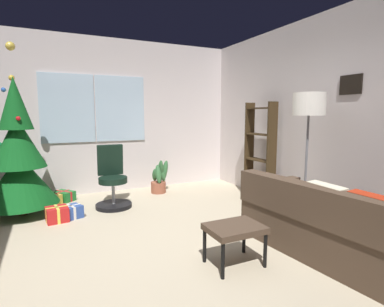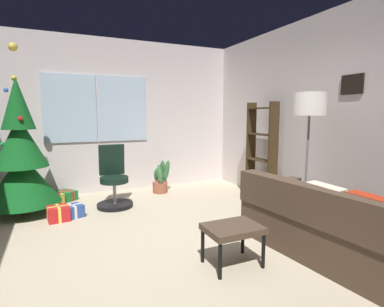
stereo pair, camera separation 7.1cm
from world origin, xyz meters
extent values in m
cube|color=#BBAC8F|center=(0.00, 0.00, -0.05)|extent=(4.62, 6.18, 0.10)
cube|color=silver|center=(0.00, 3.14, 1.42)|extent=(4.62, 0.10, 2.84)
cube|color=silver|center=(-0.81, 3.08, 1.56)|extent=(0.90, 0.03, 1.20)
cube|color=silver|center=(0.12, 3.08, 1.56)|extent=(0.90, 0.03, 1.20)
cube|color=silver|center=(2.36, 0.00, 1.42)|extent=(0.10, 6.18, 2.84)
cube|color=black|center=(2.30, -0.06, 1.83)|extent=(0.02, 0.30, 0.24)
cube|color=#493729|center=(1.50, -0.55, 0.21)|extent=(1.06, 1.93, 0.42)
cube|color=#493729|center=(1.14, -0.58, 0.60)|extent=(0.36, 1.87, 0.36)
cube|color=#493729|center=(1.43, 0.31, 0.52)|extent=(0.91, 0.22, 0.20)
cube|color=#AE2B13|center=(1.30, -1.10, 0.59)|extent=(0.15, 0.40, 0.41)
cube|color=beige|center=(1.26, -0.66, 0.59)|extent=(0.17, 0.41, 0.41)
cube|color=#493729|center=(0.44, -0.32, 0.37)|extent=(0.54, 0.41, 0.06)
cylinder|color=black|center=(0.20, -0.49, 0.17)|extent=(0.04, 0.04, 0.34)
cylinder|color=black|center=(0.67, -0.49, 0.17)|extent=(0.04, 0.04, 0.34)
cylinder|color=black|center=(0.20, -0.14, 0.17)|extent=(0.04, 0.04, 0.34)
cylinder|color=black|center=(0.67, -0.14, 0.17)|extent=(0.04, 0.04, 0.34)
cylinder|color=#4C331E|center=(-1.54, 2.26, 0.08)|extent=(0.12, 0.12, 0.16)
cone|color=#0F501B|center=(-1.54, 2.26, 0.53)|extent=(1.02, 1.02, 0.74)
cone|color=#0F501B|center=(-1.54, 2.26, 1.07)|extent=(0.74, 0.74, 0.74)
cone|color=#0F501B|center=(-1.54, 2.26, 1.62)|extent=(0.45, 0.45, 0.74)
sphere|color=red|center=(-1.49, 2.06, 1.41)|extent=(0.06, 0.06, 0.06)
sphere|color=gold|center=(-1.56, 2.34, 1.97)|extent=(0.08, 0.08, 0.08)
sphere|color=silver|center=(-1.24, 2.48, 0.70)|extent=(0.07, 0.07, 0.07)
sphere|color=blue|center=(-1.66, 2.23, 1.80)|extent=(0.06, 0.06, 0.06)
sphere|color=#1E8C4C|center=(-1.78, 2.43, 1.03)|extent=(0.07, 0.07, 0.07)
sphere|color=#F2D14C|center=(-1.54, 2.26, 2.39)|extent=(0.12, 0.12, 0.12)
cube|color=red|center=(-1.09, 1.74, 0.10)|extent=(0.31, 0.29, 0.20)
cube|color=#EAD84C|center=(-1.09, 1.74, 0.10)|extent=(0.28, 0.07, 0.21)
cube|color=#EAD84C|center=(-1.09, 1.74, 0.10)|extent=(0.07, 0.27, 0.21)
cube|color=#1E722D|center=(-0.96, 2.78, 0.08)|extent=(0.38, 0.40, 0.16)
cube|color=red|center=(-0.96, 2.78, 0.08)|extent=(0.25, 0.29, 0.17)
cube|color=red|center=(-0.96, 2.78, 0.08)|extent=(0.20, 0.17, 0.17)
cube|color=gold|center=(-1.18, 2.60, 0.08)|extent=(0.40, 0.40, 0.16)
cube|color=#B21919|center=(-1.18, 2.60, 0.08)|extent=(0.20, 0.24, 0.17)
cube|color=#B21919|center=(-1.18, 2.60, 0.08)|extent=(0.26, 0.22, 0.17)
cube|color=#2D4C99|center=(-0.91, 1.81, 0.09)|extent=(0.34, 0.32, 0.18)
cube|color=silver|center=(-0.91, 1.81, 0.09)|extent=(0.12, 0.24, 0.18)
cube|color=silver|center=(-0.91, 1.81, 0.09)|extent=(0.28, 0.14, 0.18)
cylinder|color=black|center=(-0.27, 2.04, 0.03)|extent=(0.56, 0.56, 0.06)
cylinder|color=#B2B2B7|center=(-0.27, 2.04, 0.25)|extent=(0.05, 0.05, 0.38)
cylinder|color=black|center=(-0.27, 2.04, 0.44)|extent=(0.44, 0.44, 0.09)
cube|color=black|center=(-0.26, 2.23, 0.74)|extent=(0.40, 0.12, 0.49)
cube|color=#362714|center=(2.09, 1.12, 0.83)|extent=(0.18, 0.04, 1.66)
cube|color=#362714|center=(2.09, 1.72, 0.83)|extent=(0.18, 0.04, 1.66)
cube|color=#362714|center=(2.09, 1.42, 0.25)|extent=(0.18, 0.56, 0.02)
cube|color=#362714|center=(2.09, 1.42, 0.69)|extent=(0.18, 0.56, 0.02)
cube|color=#362714|center=(2.09, 1.42, 1.13)|extent=(0.18, 0.56, 0.02)
cube|color=#362714|center=(2.09, 1.42, 1.56)|extent=(0.18, 0.56, 0.02)
cube|color=maroon|center=(2.11, 1.22, 0.36)|extent=(0.14, 0.08, 0.19)
cube|color=navy|center=(2.11, 1.31, 0.36)|extent=(0.15, 0.07, 0.20)
cube|color=beige|center=(2.11, 1.39, 0.36)|extent=(0.14, 0.07, 0.20)
cube|color=#2D6943|center=(2.12, 1.45, 0.34)|extent=(0.13, 0.05, 0.17)
cube|color=#7A2974|center=(2.12, 1.51, 0.36)|extent=(0.13, 0.05, 0.19)
cube|color=#B17E24|center=(2.10, 1.56, 0.35)|extent=(0.16, 0.05, 0.18)
cylinder|color=slate|center=(1.80, 0.12, 0.01)|extent=(0.28, 0.28, 0.03)
cylinder|color=slate|center=(1.80, 0.12, 0.74)|extent=(0.03, 0.03, 1.42)
cylinder|color=white|center=(1.80, 0.12, 1.59)|extent=(0.39, 0.39, 0.28)
cylinder|color=#96523B|center=(0.67, 2.59, 0.10)|extent=(0.28, 0.28, 0.20)
ellipsoid|color=#35693B|center=(0.75, 2.61, 0.37)|extent=(0.21, 0.17, 0.36)
ellipsoid|color=#35693B|center=(0.82, 2.63, 0.40)|extent=(0.19, 0.13, 0.41)
ellipsoid|color=#35693B|center=(0.63, 2.66, 0.33)|extent=(0.15, 0.21, 0.29)
ellipsoid|color=#35693B|center=(0.73, 2.60, 0.41)|extent=(0.16, 0.24, 0.45)
ellipsoid|color=#35693B|center=(0.64, 2.50, 0.37)|extent=(0.13, 0.22, 0.36)
camera|label=1|loc=(-1.15, -2.65, 1.47)|focal=28.15mm
camera|label=2|loc=(-1.08, -2.68, 1.47)|focal=28.15mm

